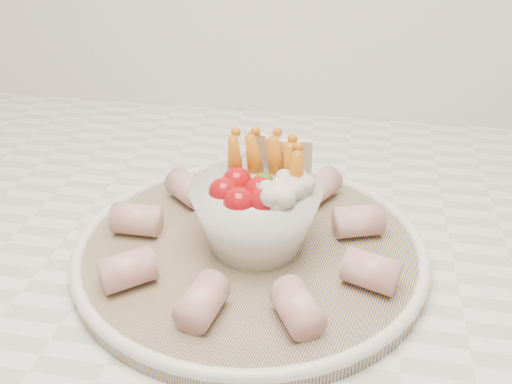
# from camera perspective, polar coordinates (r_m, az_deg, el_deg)

# --- Properties ---
(serving_platter) EXTENTS (0.41, 0.41, 0.02)m
(serving_platter) POSITION_cam_1_polar(r_m,az_deg,el_deg) (0.57, -0.57, -5.62)
(serving_platter) COLOR navy
(serving_platter) RESTS_ON kitchen_counter
(veggie_bowl) EXTENTS (0.13, 0.13, 0.11)m
(veggie_bowl) POSITION_cam_1_polar(r_m,az_deg,el_deg) (0.54, 0.22, -1.73)
(veggie_bowl) COLOR white
(veggie_bowl) RESTS_ON serving_platter
(cured_meat_rolls) EXTENTS (0.28, 0.28, 0.03)m
(cured_meat_rolls) POSITION_cam_1_polar(r_m,az_deg,el_deg) (0.56, -0.58, -3.94)
(cured_meat_rolls) COLOR #B95459
(cured_meat_rolls) RESTS_ON serving_platter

